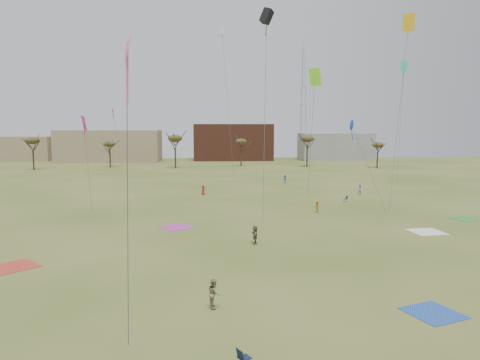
{
  "coord_description": "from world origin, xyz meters",
  "views": [
    {
      "loc": [
        -2.95,
        -30.6,
        10.44
      ],
      "look_at": [
        0.0,
        12.0,
        5.5
      ],
      "focal_mm": 33.13,
      "sensor_mm": 36.0,
      "label": 1
    }
  ],
  "objects": [
    {
      "name": "kites_aloft",
      "position": [
        2.24,
        25.02,
        19.94
      ],
      "size": [
        65.07,
        64.3,
        27.72
      ],
      "color": "#8BF629",
      "rests_on": "ground"
    },
    {
      "name": "blanket_blue",
      "position": [
        9.71,
        -7.28,
        0.0
      ],
      "size": [
        3.55,
        3.55,
        0.03
      ],
      "primitive_type": "cube",
      "rotation": [
        0.0,
        0.0,
        0.35
      ],
      "color": "#254DA3",
      "rests_on": "ground"
    },
    {
      "name": "flyer_far_b",
      "position": [
        -3.97,
        39.48,
        0.74
      ],
      "size": [
        0.86,
        0.82,
        1.49
      ],
      "primitive_type": "imported",
      "rotation": [
        0.0,
        0.0,
        0.67
      ],
      "color": "#B1251E",
      "rests_on": "ground"
    },
    {
      "name": "ground",
      "position": [
        0.0,
        0.0,
        0.0
      ],
      "size": [
        260.0,
        260.0,
        0.0
      ],
      "primitive_type": "plane",
      "color": "#3F5119",
      "rests_on": "ground"
    },
    {
      "name": "flyer_far_c",
      "position": [
        11.53,
        53.32,
        0.83
      ],
      "size": [
        0.8,
        1.17,
        1.66
      ],
      "primitive_type": "imported",
      "rotation": [
        0.0,
        0.0,
        4.9
      ],
      "color": "navy",
      "rests_on": "ground"
    },
    {
      "name": "spectator_fore_b",
      "position": [
        -2.75,
        -5.59,
        0.86
      ],
      "size": [
        0.71,
        0.88,
        1.72
      ],
      "primitive_type": "imported",
      "rotation": [
        0.0,
        0.0,
        1.64
      ],
      "color": "#7F7551",
      "rests_on": "ground"
    },
    {
      "name": "spectator_mid_e",
      "position": [
        21.02,
        37.76,
        0.86
      ],
      "size": [
        0.91,
        0.75,
        1.72
      ],
      "primitive_type": "imported",
      "rotation": [
        0.0,
        0.0,
        6.16
      ],
      "color": "silver",
      "rests_on": "ground"
    },
    {
      "name": "blanket_plum",
      "position": [
        -6.5,
        16.09,
        0.0
      ],
      "size": [
        4.13,
        4.13,
        0.03
      ],
      "primitive_type": "cube",
      "rotation": [
        0.0,
        0.0,
        2.19
      ],
      "color": "#B8389E",
      "rests_on": "ground"
    },
    {
      "name": "building_tan",
      "position": [
        -35.0,
        115.0,
        5.0
      ],
      "size": [
        32.0,
        14.0,
        10.0
      ],
      "primitive_type": "cube",
      "color": "#937F60",
      "rests_on": "ground"
    },
    {
      "name": "flyer_mid_b",
      "position": [
        10.51,
        23.53,
        0.76
      ],
      "size": [
        0.74,
        1.07,
        1.52
      ],
      "primitive_type": "imported",
      "rotation": [
        0.0,
        0.0,
        4.91
      ],
      "color": "#B76622",
      "rests_on": "ground"
    },
    {
      "name": "blanket_olive",
      "position": [
        26.68,
        18.01,
        0.0
      ],
      "size": [
        3.43,
        3.43,
        0.03
      ],
      "primitive_type": "cube",
      "rotation": [
        0.0,
        0.0,
        1.86
      ],
      "color": "#328B37",
      "rests_on": "ground"
    },
    {
      "name": "radio_tower",
      "position": [
        30.0,
        125.0,
        19.21
      ],
      "size": [
        1.51,
        1.72,
        41.0
      ],
      "color": "#9EA3A8",
      "rests_on": "ground"
    },
    {
      "name": "building_brick",
      "position": [
        5.0,
        120.0,
        6.0
      ],
      "size": [
        26.0,
        16.0,
        12.0
      ],
      "primitive_type": "cube",
      "color": "brown",
      "rests_on": "ground"
    },
    {
      "name": "building_grey",
      "position": [
        40.0,
        118.0,
        4.5
      ],
      "size": [
        24.0,
        12.0,
        9.0
      ],
      "primitive_type": "cube",
      "color": "gray",
      "rests_on": "ground"
    },
    {
      "name": "tree_line",
      "position": [
        -2.85,
        79.12,
        7.09
      ],
      "size": [
        117.44,
        49.32,
        8.91
      ],
      "color": "#3A2B1E",
      "rests_on": "ground"
    },
    {
      "name": "spectator_fore_c",
      "position": [
        1.14,
        8.75,
        0.84
      ],
      "size": [
        0.52,
        1.56,
        1.67
      ],
      "primitive_type": "imported",
      "rotation": [
        0.0,
        0.0,
        4.73
      ],
      "color": "brown",
      "rests_on": "ground"
    },
    {
      "name": "camp_chair_right",
      "position": [
        16.56,
        31.12,
        0.26
      ],
      "size": [
        0.59,
        0.55,
        0.87
      ],
      "rotation": [
        0.0,
        0.0,
        4.82
      ],
      "color": "#131736",
      "rests_on": "ground"
    },
    {
      "name": "building_tan_west",
      "position": [
        -65.0,
        122.0,
        4.0
      ],
      "size": [
        20.0,
        12.0,
        8.0
      ],
      "primitive_type": "cube",
      "color": "#937F60",
      "rests_on": "ground"
    },
    {
      "name": "blanket_red",
      "position": [
        -17.88,
        3.2,
        0.0
      ],
      "size": [
        4.32,
        4.32,
        0.03
      ],
      "primitive_type": "cube",
      "rotation": [
        0.0,
        0.0,
        0.76
      ],
      "color": "#BC3925",
      "rests_on": "ground"
    },
    {
      "name": "blanket_cream",
      "position": [
        19.1,
        12.1,
        0.0
      ],
      "size": [
        3.38,
        3.38,
        0.03
      ],
      "primitive_type": "cube",
      "rotation": [
        0.0,
        0.0,
        0.1
      ],
      "color": "white",
      "rests_on": "ground"
    }
  ]
}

